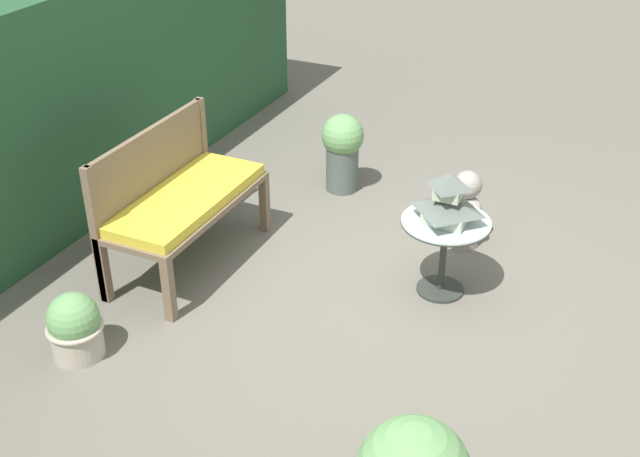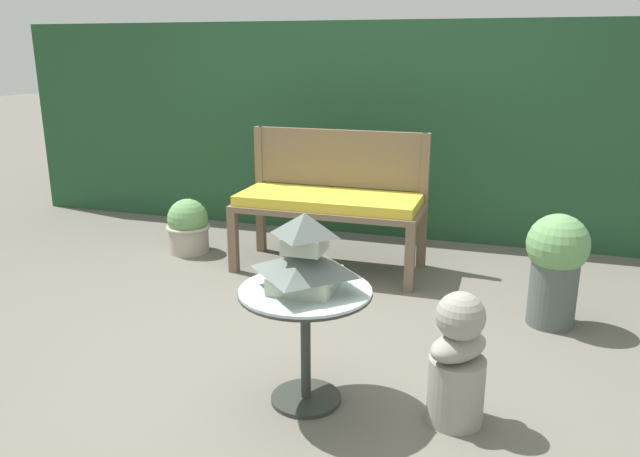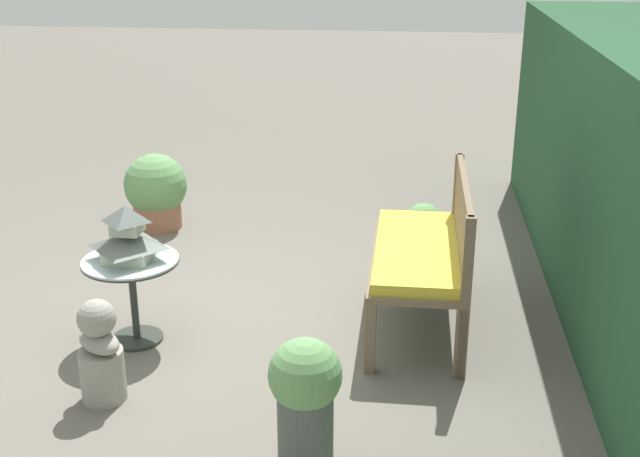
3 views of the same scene
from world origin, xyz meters
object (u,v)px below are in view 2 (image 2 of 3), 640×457
at_px(garden_bench, 329,206).
at_px(potted_plant_table_near, 556,263).
at_px(patio_table, 305,314).
at_px(potted_plant_path_edge, 188,227).
at_px(pagoda_birdhouse, 305,257).
at_px(garden_bust, 457,362).

relative_size(garden_bench, potted_plant_table_near, 2.01).
relative_size(patio_table, potted_plant_path_edge, 1.38).
xyz_separation_m(pagoda_birdhouse, potted_plant_path_edge, (-1.53, 1.72, -0.47)).
xyz_separation_m(potted_plant_table_near, potted_plant_path_edge, (-2.59, 0.55, -0.16)).
xyz_separation_m(garden_bench, potted_plant_table_near, (1.46, -0.50, -0.10)).
distance_m(patio_table, garden_bust, 0.66).
bearing_deg(garden_bench, pagoda_birdhouse, -76.49).
relative_size(potted_plant_table_near, potted_plant_path_edge, 1.55).
bearing_deg(pagoda_birdhouse, patio_table, -63.43).
distance_m(garden_bench, pagoda_birdhouse, 1.73).
bearing_deg(garden_bench, potted_plant_table_near, -18.75).
relative_size(garden_bench, garden_bust, 2.24).
bearing_deg(patio_table, potted_plant_table_near, 47.91).
height_order(potted_plant_table_near, potted_plant_path_edge, potted_plant_table_near).
relative_size(pagoda_birdhouse, potted_plant_path_edge, 0.85).
bearing_deg(patio_table, potted_plant_path_edge, 131.68).
xyz_separation_m(patio_table, pagoda_birdhouse, (-0.00, 0.00, 0.26)).
height_order(garden_bench, potted_plant_table_near, potted_plant_table_near).
distance_m(patio_table, potted_plant_path_edge, 2.32).
height_order(patio_table, potted_plant_table_near, potted_plant_table_near).
bearing_deg(garden_bench, patio_table, -76.49).
distance_m(patio_table, potted_plant_table_near, 1.58).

